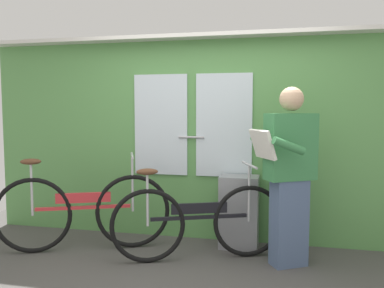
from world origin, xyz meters
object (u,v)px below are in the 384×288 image
(trash_bin_by_wall, at_px, (239,212))
(bicycle_near_door, at_px, (83,211))
(bicycle_leaning_behind, at_px, (198,221))
(passenger_reading_newspaper, at_px, (289,173))

(trash_bin_by_wall, bearing_deg, bicycle_near_door, -163.93)
(bicycle_leaning_behind, bearing_deg, bicycle_near_door, 158.12)
(bicycle_leaning_behind, relative_size, trash_bin_by_wall, 2.10)
(trash_bin_by_wall, bearing_deg, bicycle_leaning_behind, -127.69)
(bicycle_near_door, distance_m, passenger_reading_newspaper, 2.06)
(passenger_reading_newspaper, xyz_separation_m, trash_bin_by_wall, (-0.49, 0.39, -0.49))
(bicycle_near_door, height_order, bicycle_leaning_behind, bicycle_near_door)
(bicycle_near_door, bearing_deg, bicycle_leaning_behind, -22.30)
(bicycle_near_door, relative_size, trash_bin_by_wall, 2.18)
(bicycle_leaning_behind, xyz_separation_m, trash_bin_by_wall, (0.34, 0.44, -0.00))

